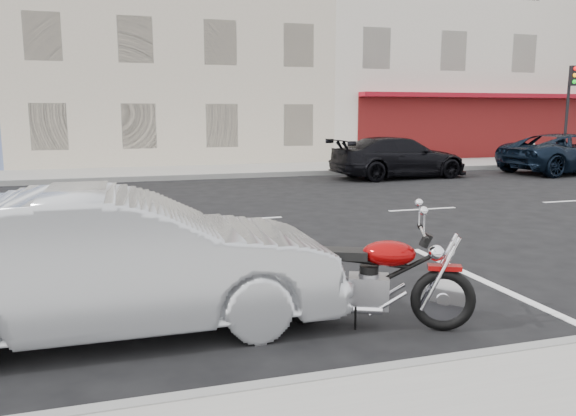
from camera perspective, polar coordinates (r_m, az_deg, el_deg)
The scene contains 11 objects.
ground at distance 11.66m, azimuth 4.99°, elevation -0.63°, with size 120.00×120.00×0.00m, color black.
sidewalk_far at distance 19.45m, azimuth -18.93°, elevation 3.23°, with size 80.00×3.40×0.15m, color gray.
curb_far at distance 17.76m, azimuth -19.10°, elevation 2.68°, with size 80.00×0.12×0.16m, color gray.
bldg_cream at distance 27.28m, azimuth -12.50°, elevation 17.17°, with size 12.00×12.00×11.50m, color beige.
bldg_corner at distance 31.26m, azimuth 13.14°, elevation 17.08°, with size 14.00×12.00×12.50m, color beige.
traffic_light at distance 26.01m, azimuth 26.66°, elevation 9.71°, with size 0.26×0.30×3.80m.
fire_hydrant at distance 25.18m, azimuth 23.56°, elevation 5.34°, with size 0.20×0.20×0.72m.
motorcycle at distance 5.59m, azimuth 15.79°, elevation -7.65°, with size 1.81×0.96×0.97m.
sedan_silver at distance 5.54m, azimuth -16.74°, elevation -5.23°, with size 1.46×4.18×1.38m, color #ACAFB4.
suv_far at distance 21.83m, azimuth 26.66°, elevation 4.98°, with size 2.27×4.92×1.37m, color black.
car_far at distance 18.46m, azimuth 11.19°, elevation 5.07°, with size 1.84×4.53×1.31m, color black.
Camera 1 is at (-4.30, -10.64, 2.07)m, focal length 35.00 mm.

